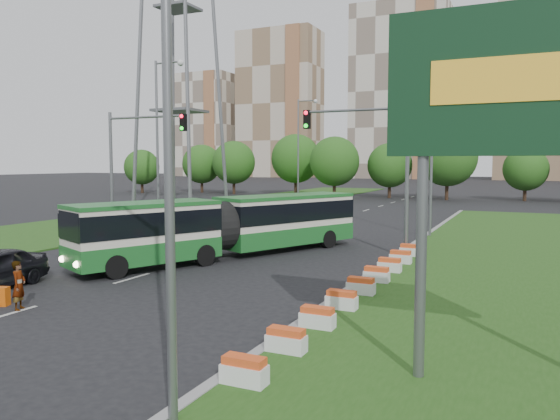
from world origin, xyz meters
The scene contains 19 objects.
ground centered at (0.00, 0.00, 0.00)m, with size 360.00×360.00×0.00m, color black.
grass_median centered at (13.00, 8.00, 0.07)m, with size 14.00×60.00×0.15m, color #234E16.
median_kerb centered at (6.05, 8.00, 0.09)m, with size 0.30×60.00×0.18m, color gray.
left_verge centered at (-18.00, 25.00, 0.05)m, with size 12.00×110.00×0.10m, color #234E16.
lane_markings centered at (-3.00, 20.00, 0.00)m, with size 0.20×100.00×0.01m, color #B6B6AF, non-canonical shape.
flower_planters centered at (6.70, 0.80, 0.45)m, with size 1.10×18.10×0.60m, color silver, non-canonical shape.
billboard centered at (12.25, -6.00, 6.16)m, with size 6.00×0.37×8.00m.
traffic_mast_median centered at (4.78, 10.00, 5.35)m, with size 5.76×0.32×8.00m.
traffic_mast_left centered at (-10.38, 9.00, 5.35)m, with size 5.76×0.32×8.00m.
street_lamps centered at (-3.00, 10.00, 6.00)m, with size 36.00×60.00×12.00m, color slate, non-canonical shape.
tree_line centered at (10.00, 55.00, 4.50)m, with size 120.00×8.00×9.00m, color #225215, non-canonical shape.
apartment_tower_west centered at (-65.00, 150.00, 24.00)m, with size 26.00×15.00×48.00m, color beige.
apartment_tower_cwest centered at (-25.00, 150.00, 26.00)m, with size 28.00×15.00×52.00m, color beige.
apartment_tower_ceast centered at (15.00, 150.00, 25.00)m, with size 25.00×15.00×50.00m, color beige.
midrise_west centered at (-95.00, 150.00, 18.00)m, with size 22.00×14.00×36.00m, color beige.
articulated_bus centered at (-2.14, 6.22, 1.63)m, with size 2.53×16.20×2.67m.
car_left_far centered at (-7.30, 14.41, 0.76)m, with size 1.61×4.61×1.52m, color black.
pedestrian centered at (-3.13, -5.45, 0.82)m, with size 0.60×0.39×1.64m, color gray.
shopping_trolley centered at (-4.08, -5.32, 0.32)m, with size 0.38×0.40×0.64m.
Camera 1 is at (12.10, -17.93, 4.87)m, focal length 35.00 mm.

